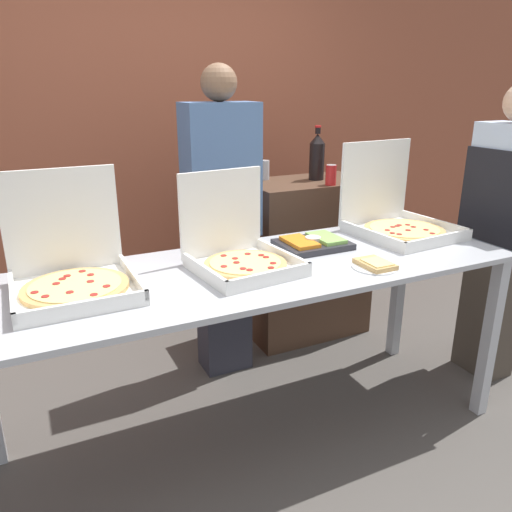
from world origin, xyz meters
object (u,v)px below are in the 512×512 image
paper_plate_front_left (375,265)px  soda_can_colored (331,175)px  soda_can_silver (264,170)px  person_guest_plaid (222,222)px  soda_bottle (317,156)px  pizza_box_far_left (239,251)px  veggie_tray (313,243)px  person_server_vest (505,221)px  pizza_box_near_left (397,218)px  pizza_box_far_right (72,270)px

paper_plate_front_left → soda_can_colored: (0.38, 0.93, 0.22)m
paper_plate_front_left → soda_can_colored: soda_can_colored is taller
soda_can_silver → person_guest_plaid: bearing=-140.4°
paper_plate_front_left → soda_bottle: soda_bottle is taller
pizza_box_far_left → paper_plate_front_left: 0.60m
veggie_tray → soda_can_colored: 0.77m
veggie_tray → soda_can_colored: soda_can_colored is taller
soda_can_silver → person_server_vest: 1.45m
veggie_tray → soda_can_silver: soda_can_silver is taller
pizza_box_near_left → person_server_vest: (0.60, -0.20, -0.04)m
soda_can_silver → paper_plate_front_left: bearing=-94.2°
pizza_box_far_right → person_server_vest: (2.25, -0.12, -0.03)m
soda_bottle → soda_can_colored: size_ratio=2.76×
person_guest_plaid → person_server_vest: size_ratio=1.05×
soda_bottle → soda_can_colored: 0.22m
soda_bottle → soda_can_silver: (-0.30, 0.15, -0.09)m
soda_can_colored → soda_can_silver: bearing=129.1°
pizza_box_far_right → paper_plate_front_left: 1.26m
soda_bottle → veggie_tray: bearing=-122.7°
pizza_box_far_left → soda_can_silver: bearing=52.1°
pizza_box_far_right → pizza_box_near_left: (1.66, 0.08, 0.00)m
paper_plate_front_left → soda_can_colored: 1.03m
veggie_tray → paper_plate_front_left: bearing=-75.3°
soda_bottle → soda_can_silver: 0.35m
pizza_box_far_left → soda_can_silver: 1.21m
paper_plate_front_left → soda_can_colored: size_ratio=1.63×
paper_plate_front_left → soda_can_silver: 1.30m
pizza_box_far_right → soda_can_silver: size_ratio=3.81×
pizza_box_near_left → soda_can_silver: 0.97m
paper_plate_front_left → person_server_vest: bearing=10.4°
pizza_box_far_right → soda_can_colored: pizza_box_far_right is taller
person_guest_plaid → person_server_vest: 1.57m
veggie_tray → soda_bottle: size_ratio=0.98×
soda_can_silver → pizza_box_far_left: bearing=-121.7°
paper_plate_front_left → soda_bottle: bearing=70.6°
paper_plate_front_left → person_server_vest: 1.06m
pizza_box_far_right → soda_bottle: soda_bottle is taller
person_guest_plaid → person_server_vest: bearing=152.9°
paper_plate_front_left → soda_can_silver: (0.09, 1.28, 0.22)m
pizza_box_near_left → paper_plate_front_left: pizza_box_near_left is taller
veggie_tray → person_server_vest: 1.15m
paper_plate_front_left → soda_bottle: size_ratio=0.59×
soda_can_colored → person_guest_plaid: bearing=-178.1°
person_guest_plaid → pizza_box_far_right: bearing=34.6°
veggie_tray → pizza_box_far_left: bearing=-166.8°
veggie_tray → soda_can_silver: bearing=78.3°
pizza_box_far_left → pizza_box_far_right: bearing=169.5°
paper_plate_front_left → soda_bottle: 1.24m
pizza_box_far_right → person_guest_plaid: bearing=33.9°
pizza_box_far_left → person_guest_plaid: size_ratio=0.26×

